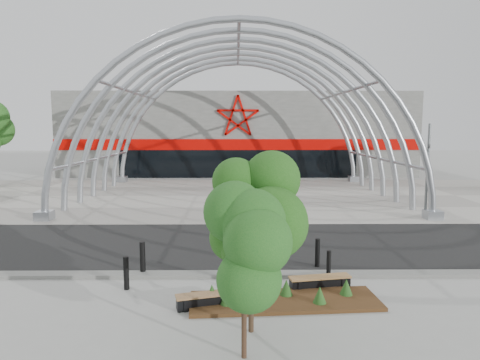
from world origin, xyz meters
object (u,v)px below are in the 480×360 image
street_tree_1 (244,248)px  bench_0 (209,300)px  bollard_2 (242,272)px  street_tree_0 (251,213)px  signal_pole (427,170)px  bench_1 (320,283)px

street_tree_1 → bench_0: 3.48m
street_tree_1 → bollard_2: (0.00, 3.98, -1.93)m
bollard_2 → bench_0: bearing=-121.8°
street_tree_0 → bench_0: bearing=127.3°
bench_0 → bollard_2: size_ratio=2.07×
signal_pole → bollard_2: signal_pole is taller
bollard_2 → bench_1: bearing=-4.5°
street_tree_1 → bollard_2: size_ratio=3.70×
signal_pole → bench_0: bearing=-134.3°
street_tree_0 → bench_1: size_ratio=2.10×
street_tree_0 → bollard_2: street_tree_0 is taller
bench_0 → street_tree_0: bearing=-52.7°
street_tree_1 → bollard_2: street_tree_1 is taller
street_tree_0 → street_tree_1: 1.26m
signal_pole → street_tree_0: bearing=-127.8°
street_tree_0 → bench_0: 3.21m
signal_pole → bench_1: 12.39m
street_tree_1 → bench_1: street_tree_1 is taller
bollard_2 → street_tree_1: bearing=-90.0°
signal_pole → bench_0: signal_pole is taller
street_tree_1 → bench_0: bearing=109.1°
bench_0 → bollard_2: bearing=58.2°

